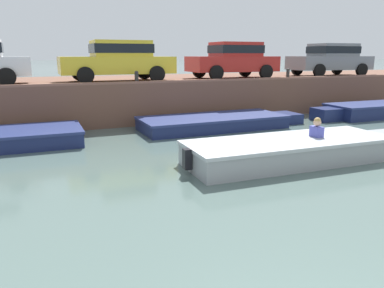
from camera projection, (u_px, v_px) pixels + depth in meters
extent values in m
plane|color=#4C605B|center=(154.00, 185.00, 7.52)|extent=(400.00, 400.00, 0.00)
cube|color=brown|center=(87.00, 98.00, 15.70)|extent=(60.00, 6.00, 1.55)
cube|color=brown|center=(97.00, 84.00, 12.93)|extent=(60.00, 0.24, 0.08)
cube|color=brown|center=(0.00, 136.00, 10.55)|extent=(0.27, 1.84, 0.06)
cube|color=navy|center=(213.00, 123.00, 13.28)|extent=(5.12, 2.03, 0.37)
cube|color=navy|center=(284.00, 118.00, 14.46)|extent=(1.03, 1.11, 0.37)
cube|color=navy|center=(213.00, 117.00, 13.23)|extent=(5.18, 2.09, 0.08)
cube|color=brown|center=(203.00, 121.00, 13.11)|extent=(0.24, 1.81, 0.06)
cube|color=navy|center=(381.00, 110.00, 15.93)|extent=(4.86, 1.80, 0.49)
cube|color=navy|center=(326.00, 114.00, 14.92)|extent=(0.99, 0.93, 0.49)
cube|color=navy|center=(382.00, 104.00, 15.86)|extent=(4.92, 1.86, 0.08)
cube|color=#93999E|center=(289.00, 152.00, 9.11)|extent=(5.18, 1.87, 0.49)
cube|color=#93999E|center=(384.00, 142.00, 10.19)|extent=(1.06, 0.97, 0.49)
cube|color=#B1B7BD|center=(290.00, 141.00, 9.04)|extent=(5.24, 1.94, 0.08)
cube|color=brown|center=(276.00, 146.00, 8.93)|extent=(0.29, 1.55, 0.06)
cube|color=black|center=(187.00, 159.00, 8.14)|extent=(0.17, 0.21, 0.45)
cube|color=#4C51B2|center=(316.00, 135.00, 9.29)|extent=(0.21, 0.33, 0.44)
sphere|color=tan|center=(317.00, 122.00, 9.22)|extent=(0.19, 0.19, 0.19)
sphere|color=tan|center=(317.00, 121.00, 9.21)|extent=(0.17, 0.17, 0.17)
cylinder|color=black|center=(6.00, 77.00, 12.26)|extent=(0.60, 0.19, 0.60)
cylinder|color=black|center=(8.00, 74.00, 13.86)|extent=(0.60, 0.19, 0.60)
cube|color=yellow|center=(117.00, 65.00, 14.43)|extent=(4.27, 1.77, 0.64)
cube|color=yellow|center=(121.00, 49.00, 14.35)|extent=(2.14, 1.55, 0.60)
cube|color=black|center=(121.00, 49.00, 14.35)|extent=(2.22, 1.59, 0.33)
cylinder|color=black|center=(85.00, 75.00, 13.20)|extent=(0.60, 0.18, 0.60)
cylinder|color=black|center=(79.00, 73.00, 14.81)|extent=(0.60, 0.18, 0.60)
cylinder|color=black|center=(157.00, 74.00, 14.20)|extent=(0.60, 0.18, 0.60)
cylinder|color=black|center=(144.00, 72.00, 15.81)|extent=(0.60, 0.18, 0.60)
cube|color=#B2231E|center=(232.00, 64.00, 16.36)|extent=(3.85, 1.84, 0.64)
cube|color=#B2231E|center=(235.00, 49.00, 16.27)|extent=(1.94, 1.59, 0.60)
cube|color=black|center=(235.00, 49.00, 16.27)|extent=(2.02, 1.63, 0.33)
cylinder|color=black|center=(216.00, 73.00, 15.20)|extent=(0.60, 0.19, 0.60)
cylinder|color=black|center=(199.00, 71.00, 16.82)|extent=(0.60, 0.19, 0.60)
cylinder|color=black|center=(266.00, 72.00, 16.04)|extent=(0.60, 0.19, 0.60)
cylinder|color=black|center=(245.00, 70.00, 17.66)|extent=(0.60, 0.19, 0.60)
cube|color=slate|center=(329.00, 63.00, 18.44)|extent=(4.12, 1.84, 0.64)
cube|color=slate|center=(333.00, 50.00, 18.35)|extent=(2.09, 1.55, 0.60)
cube|color=black|center=(333.00, 50.00, 18.35)|extent=(2.17, 1.59, 0.33)
cylinder|color=black|center=(319.00, 70.00, 17.31)|extent=(0.61, 0.21, 0.60)
cylinder|color=black|center=(297.00, 69.00, 18.86)|extent=(0.61, 0.21, 0.60)
cylinder|color=black|center=(362.00, 70.00, 18.17)|extent=(0.61, 0.21, 0.60)
cylinder|color=black|center=(337.00, 69.00, 19.71)|extent=(0.61, 0.21, 0.60)
cylinder|color=#2D2B28|center=(137.00, 78.00, 13.57)|extent=(0.14, 0.14, 0.35)
sphere|color=#2D2B28|center=(136.00, 73.00, 13.53)|extent=(0.15, 0.15, 0.15)
cylinder|color=#2D2B28|center=(288.00, 75.00, 16.12)|extent=(0.14, 0.14, 0.35)
sphere|color=#2D2B28|center=(288.00, 70.00, 16.07)|extent=(0.15, 0.15, 0.15)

